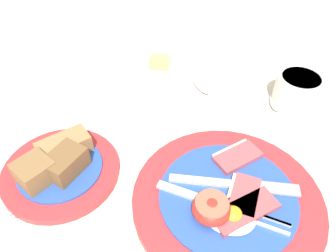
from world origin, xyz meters
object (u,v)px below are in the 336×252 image
object	(u,v)px
breakfast_plate	(227,199)
sugar_cup	(297,90)
teaspoon_by_saucer	(277,109)
bread_plate	(59,167)
butter_dish	(159,68)
teaspoon_near_cup	(206,92)

from	to	relation	value
breakfast_plate	sugar_cup	world-z (taller)	sugar_cup
teaspoon_by_saucer	bread_plate	bearing A→B (deg)	124.72
sugar_cup	breakfast_plate	bearing A→B (deg)	-105.49
bread_plate	sugar_cup	world-z (taller)	sugar_cup
butter_dish	sugar_cup	bearing A→B (deg)	-3.86
sugar_cup	bread_plate	bearing A→B (deg)	-137.61
teaspoon_near_cup	butter_dish	bearing A→B (deg)	30.76
bread_plate	teaspoon_near_cup	xyz separation A→B (m)	(0.16, 0.27, -0.01)
sugar_cup	butter_dish	size ratio (longest dim) A/B	0.77
sugar_cup	teaspoon_by_saucer	world-z (taller)	sugar_cup
breakfast_plate	bread_plate	size ratio (longest dim) A/B	1.52
butter_dish	teaspoon_by_saucer	size ratio (longest dim) A/B	0.57
teaspoon_by_saucer	teaspoon_near_cup	size ratio (longest dim) A/B	1.18
sugar_cup	butter_dish	xyz separation A→B (m)	(-0.28, 0.02, -0.02)
sugar_cup	teaspoon_by_saucer	distance (m)	0.05
breakfast_plate	teaspoon_near_cup	xyz separation A→B (m)	(-0.09, 0.24, -0.01)
bread_plate	teaspoon_near_cup	distance (m)	0.31
bread_plate	sugar_cup	xyz separation A→B (m)	(0.32, 0.30, 0.02)
bread_plate	butter_dish	bearing A→B (deg)	82.26
bread_plate	sugar_cup	distance (m)	0.44
breakfast_plate	butter_dish	size ratio (longest dim) A/B	2.45
bread_plate	butter_dish	size ratio (longest dim) A/B	1.61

